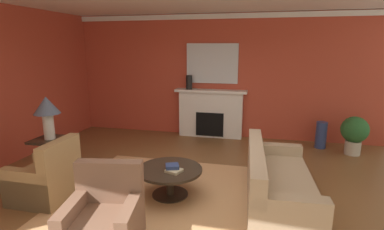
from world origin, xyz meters
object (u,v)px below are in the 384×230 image
vase_tall_corner (321,135)px  potted_plant (354,132)px  vase_mantel_left (189,82)px  table_lamp (47,109)px  sofa (276,186)px  armchair_facing_fireplace (104,223)px  coffee_table (170,175)px  side_table (52,155)px  armchair_near_window (46,180)px  fireplace (211,115)px  mantel_mirror (212,63)px

vase_tall_corner → potted_plant: size_ratio=0.73×
vase_mantel_left → vase_tall_corner: size_ratio=0.58×
vase_mantel_left → table_lamp: bearing=-120.5°
sofa → armchair_facing_fireplace: (-1.95, -1.45, 0.01)m
coffee_table → vase_mantel_left: bearing=98.6°
sofa → potted_plant: size_ratio=2.58×
side_table → table_lamp: size_ratio=0.93×
armchair_near_window → armchair_facing_fireplace: 1.65m
table_lamp → sofa: bearing=-1.6°
sofa → side_table: bearing=178.4°
fireplace → vase_mantel_left: size_ratio=5.10×
mantel_mirror → coffee_table: bearing=-91.1°
sofa → vase_mantel_left: size_ratio=6.07×
side_table → potted_plant: size_ratio=0.84×
side_table → table_lamp: table_lamp is taller
side_table → vase_tall_corner: size_ratio=1.15×
armchair_facing_fireplace → vase_tall_corner: (3.04, 4.31, -0.00)m
fireplace → vase_tall_corner: fireplace is taller
armchair_near_window → armchair_facing_fireplace: size_ratio=1.00×
coffee_table → vase_tall_corner: 3.99m
sofa → coffee_table: sofa is taller
sofa → fireplace: bearing=115.7°
fireplace → coffee_table: size_ratio=1.80×
coffee_table → vase_mantel_left: 3.41m
side_table → vase_tall_corner: (4.93, 2.75, -0.10)m
table_lamp → vase_mantel_left: 3.49m
armchair_facing_fireplace → table_lamp: size_ratio=1.27×
mantel_mirror → armchair_facing_fireplace: (-0.43, -4.73, -1.55)m
armchair_facing_fireplace → coffee_table: armchair_facing_fireplace is taller
coffee_table → fireplace: bearing=88.8°
armchair_near_window → armchair_facing_fireplace: (1.43, -0.82, 0.00)m
coffee_table → armchair_facing_fireplace: bearing=-105.0°
side_table → vase_tall_corner: side_table is taller
table_lamp → coffee_table: bearing=-5.2°
armchair_facing_fireplace → coffee_table: 1.40m
mantel_mirror → vase_tall_corner: bearing=-9.1°
fireplace → side_table: size_ratio=2.57×
vase_tall_corner → vase_mantel_left: bearing=175.5°
armchair_near_window → armchair_facing_fireplace: bearing=-30.0°
side_table → table_lamp: (0.00, 0.00, 0.82)m
vase_tall_corner → side_table: bearing=-150.8°
mantel_mirror → table_lamp: bearing=-126.1°
armchair_facing_fireplace → side_table: (-1.89, 1.56, 0.09)m
vase_tall_corner → armchair_facing_fireplace: bearing=-125.2°
table_lamp → vase_mantel_left: (1.77, 3.00, 0.17)m
fireplace → mantel_mirror: size_ratio=1.39×
sofa → vase_mantel_left: vase_mantel_left is taller
sofa → table_lamp: 3.95m
table_lamp → armchair_facing_fireplace: bearing=-39.5°
fireplace → coffee_table: (-0.07, -3.26, -0.24)m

